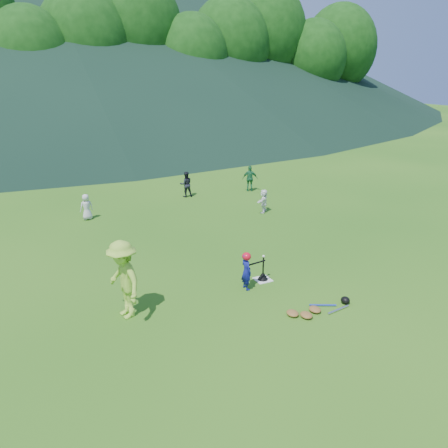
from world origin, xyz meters
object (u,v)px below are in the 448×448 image
object	(u,v)px
batting_tee	(263,276)
home_plate	(263,280)
adult_coach	(123,280)
fielder_c	(250,179)
batter_child	(246,271)
fielder_a	(86,207)
equipment_pile	(315,310)
fielder_d	(264,201)
fielder_b	(186,184)

from	to	relation	value
batting_tee	home_plate	bearing A→B (deg)	0.00
adult_coach	fielder_c	size ratio (longest dim) A/B	1.55
batter_child	fielder_a	size ratio (longest dim) A/B	1.01
home_plate	fielder_c	size ratio (longest dim) A/B	0.36
batter_child	equipment_pile	xyz separation A→B (m)	(0.95, -1.83, -0.46)
adult_coach	fielder_d	distance (m)	9.12
fielder_b	batting_tee	distance (m)	9.11
fielder_b	fielder_d	xyz separation A→B (m)	(2.02, -3.67, -0.11)
adult_coach	fielder_a	xyz separation A→B (m)	(0.46, 7.86, -0.46)
home_plate	fielder_c	xyz separation A→B (m)	(4.43, 8.55, 0.62)
fielder_a	fielder_c	bearing A→B (deg)	177.51
batting_tee	equipment_pile	distance (m)	2.10
equipment_pile	batter_child	bearing A→B (deg)	117.44
equipment_pile	home_plate	bearing A→B (deg)	97.05
fielder_d	equipment_pile	xyz separation A→B (m)	(-3.01, -7.42, -0.43)
fielder_b	equipment_pile	bearing A→B (deg)	94.29
fielder_a	batter_child	bearing A→B (deg)	101.02
batting_tee	fielder_c	bearing A→B (deg)	62.63
batter_child	fielder_b	bearing A→B (deg)	-13.15
fielder_a	fielder_c	world-z (taller)	fielder_c
fielder_a	fielder_b	world-z (taller)	fielder_b
home_plate	batting_tee	xyz separation A→B (m)	(0.00, 0.00, 0.12)
adult_coach	fielder_d	world-z (taller)	adult_coach
home_plate	adult_coach	size ratio (longest dim) A/B	0.23
home_plate	fielder_b	distance (m)	9.12
fielder_c	fielder_d	distance (m)	3.41
batting_tee	fielder_d	bearing A→B (deg)	58.59
fielder_b	batting_tee	xyz separation A→B (m)	(-1.25, -9.01, -0.47)
home_plate	fielder_a	size ratio (longest dim) A/B	0.43
adult_coach	batting_tee	distance (m)	4.08
fielder_a	equipment_pile	xyz separation A→B (m)	(3.79, -9.77, -0.45)
fielder_b	equipment_pile	distance (m)	11.15
adult_coach	home_plate	bearing A→B (deg)	80.99
home_plate	fielder_d	bearing A→B (deg)	58.59
batter_child	fielder_a	distance (m)	8.44
equipment_pile	fielder_b	bearing A→B (deg)	84.90
fielder_d	equipment_pile	size ratio (longest dim) A/B	0.55
fielder_d	fielder_c	bearing A→B (deg)	-150.44
batting_tee	fielder_a	bearing A→B (deg)	114.64
adult_coach	fielder_b	xyz separation A→B (m)	(5.24, 9.17, -0.38)
batter_child	fielder_c	world-z (taller)	fielder_c
adult_coach	fielder_a	distance (m)	7.88
home_plate	fielder_a	bearing A→B (deg)	114.64
fielder_a	fielder_d	size ratio (longest dim) A/B	1.05
batter_child	fielder_c	xyz separation A→B (m)	(5.12, 8.80, 0.10)
home_plate	fielder_b	bearing A→B (deg)	82.12
adult_coach	fielder_a	size ratio (longest dim) A/B	1.88
fielder_c	equipment_pile	distance (m)	11.43
fielder_c	fielder_d	bearing A→B (deg)	97.62
fielder_b	fielder_d	bearing A→B (deg)	128.20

